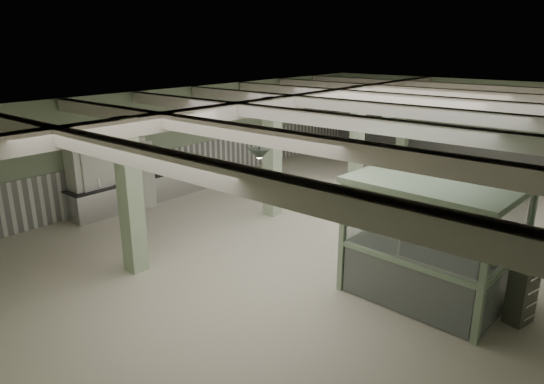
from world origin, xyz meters
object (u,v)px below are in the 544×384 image
Objects in this scene: prep_counter at (146,188)px; guard_booth at (436,216)px; walkin_cooler at (109,176)px; filing_cabinet at (521,296)px.

prep_counter is 1.63× the size of guard_booth.
filing_cabinet is (11.63, 1.35, -0.58)m from walkin_cooler.
prep_counter is 2.17× the size of walkin_cooler.
walkin_cooler is 0.75× the size of guard_booth.
guard_booth is 2.95× the size of filing_cabinet.
guard_booth reaches higher than filing_cabinet.
filing_cabinet is (11.54, 0.10, 0.10)m from prep_counter.
filing_cabinet is (1.78, -0.03, -1.17)m from guard_booth.
walkin_cooler is (-0.08, -1.26, 0.68)m from prep_counter.
prep_counter is 4.81× the size of filing_cabinet.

